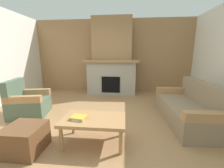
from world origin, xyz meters
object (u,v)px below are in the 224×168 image
Objects in this scene: fireplace at (112,61)px; armchair at (28,103)px; ottoman at (25,139)px; coffee_table at (94,121)px; couch at (189,109)px.

fireplace is 2.98× the size of armchair.
fireplace is 5.19× the size of ottoman.
coffee_table is at bearing 17.26° from ottoman.
fireplace reaches higher than couch.
armchair is 1.74× the size of ottoman.
coffee_table is 1.03m from ottoman.
couch is at bearing -0.09° from armchair.
couch is 2.07m from coffee_table.
fireplace is 3.72m from ottoman.
fireplace is 1.48× the size of couch.
coffee_table is at bearing -89.75° from fireplace.
armchair is (-1.79, -2.22, -0.87)m from fireplace.
armchair is 0.91× the size of coffee_table.
fireplace is at bearing 74.56° from ottoman.
couch is at bearing -50.16° from fireplace.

